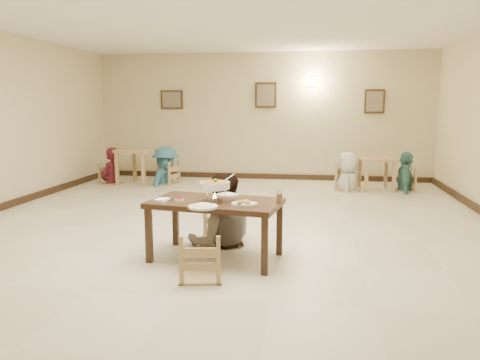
% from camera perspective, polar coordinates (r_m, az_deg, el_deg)
% --- Properties ---
extents(floor, '(10.00, 10.00, 0.00)m').
position_cam_1_polar(floor, '(6.56, -2.22, -6.47)').
color(floor, beige).
rests_on(floor, ground).
extents(ceiling, '(10.00, 10.00, 0.00)m').
position_cam_1_polar(ceiling, '(6.45, -2.40, 20.17)').
color(ceiling, white).
rests_on(ceiling, wall_back).
extents(wall_back, '(10.00, 0.00, 10.00)m').
position_cam_1_polar(wall_back, '(11.28, 2.64, 7.75)').
color(wall_back, beige).
rests_on(wall_back, floor).
extents(baseboard_back, '(8.00, 0.06, 0.12)m').
position_cam_1_polar(baseboard_back, '(11.37, 2.57, 0.47)').
color(baseboard_back, black).
rests_on(baseboard_back, floor).
extents(picture_a, '(0.55, 0.04, 0.45)m').
position_cam_1_polar(picture_a, '(11.68, -8.32, 9.67)').
color(picture_a, '#392712').
rests_on(picture_a, wall_back).
extents(picture_b, '(0.50, 0.04, 0.60)m').
position_cam_1_polar(picture_b, '(11.22, 3.15, 10.29)').
color(picture_b, '#392712').
rests_on(picture_b, wall_back).
extents(picture_c, '(0.45, 0.04, 0.55)m').
position_cam_1_polar(picture_c, '(11.25, 16.09, 9.19)').
color(picture_c, '#392712').
rests_on(picture_c, wall_back).
extents(wall_sconce, '(0.16, 0.05, 0.22)m').
position_cam_1_polar(wall_sconce, '(11.18, 8.90, 11.74)').
color(wall_sconce, '#FFD88C').
rests_on(wall_sconce, wall_back).
extents(main_table, '(1.57, 1.03, 0.69)m').
position_cam_1_polar(main_table, '(5.36, -2.99, -3.35)').
color(main_table, '#392416').
rests_on(main_table, floor).
extents(chair_far, '(0.51, 0.51, 1.09)m').
position_cam_1_polar(chair_far, '(6.03, -2.43, -2.54)').
color(chair_far, tan).
rests_on(chair_far, floor).
extents(chair_near, '(0.44, 0.44, 0.93)m').
position_cam_1_polar(chair_near, '(4.80, -4.83, -6.60)').
color(chair_near, tan).
rests_on(chair_near, floor).
extents(main_diner, '(1.06, 0.93, 1.83)m').
position_cam_1_polar(main_diner, '(5.91, -2.31, 0.84)').
color(main_diner, gray).
rests_on(main_diner, floor).
extents(curry_warmer, '(0.38, 0.34, 0.31)m').
position_cam_1_polar(curry_warmer, '(5.27, -3.11, -0.67)').
color(curry_warmer, silver).
rests_on(curry_warmer, main_table).
extents(rice_plate_far, '(0.27, 0.27, 0.06)m').
position_cam_1_polar(rice_plate_far, '(5.61, -1.55, -1.80)').
color(rice_plate_far, white).
rests_on(rice_plate_far, main_table).
extents(rice_plate_near, '(0.31, 0.31, 0.07)m').
position_cam_1_polar(rice_plate_near, '(4.97, -4.56, -3.23)').
color(rice_plate_near, white).
rests_on(rice_plate_near, main_table).
extents(fried_plate, '(0.28, 0.28, 0.06)m').
position_cam_1_polar(fried_plate, '(5.09, 0.52, -2.85)').
color(fried_plate, white).
rests_on(fried_plate, main_table).
extents(chili_dish, '(0.11, 0.11, 0.02)m').
position_cam_1_polar(chili_dish, '(5.37, -7.41, -2.39)').
color(chili_dish, white).
rests_on(chili_dish, main_table).
extents(napkin_cutlery, '(0.18, 0.26, 0.03)m').
position_cam_1_polar(napkin_cutlery, '(5.36, -9.49, -2.42)').
color(napkin_cutlery, white).
rests_on(napkin_cutlery, main_table).
extents(drink_glass, '(0.07, 0.07, 0.14)m').
position_cam_1_polar(drink_glass, '(5.22, 4.82, -2.10)').
color(drink_glass, white).
rests_on(drink_glass, main_table).
extents(bg_table_left, '(0.94, 0.94, 0.79)m').
position_cam_1_polar(bg_table_left, '(10.75, -12.30, 2.97)').
color(bg_table_left, tan).
rests_on(bg_table_left, floor).
extents(bg_table_right, '(0.77, 0.77, 0.68)m').
position_cam_1_polar(bg_table_right, '(10.18, 16.35, 1.89)').
color(bg_table_right, tan).
rests_on(bg_table_right, floor).
extents(bg_chair_ll, '(0.42, 0.42, 0.91)m').
position_cam_1_polar(bg_chair_ll, '(10.94, -15.44, 1.88)').
color(bg_chair_ll, tan).
rests_on(bg_chair_ll, floor).
extents(bg_chair_lr, '(0.47, 0.47, 1.00)m').
position_cam_1_polar(bg_chair_lr, '(10.63, -9.02, 2.15)').
color(bg_chair_lr, tan).
rests_on(bg_chair_lr, floor).
extents(bg_chair_rl, '(0.49, 0.49, 1.05)m').
position_cam_1_polar(bg_chair_rl, '(10.05, 13.11, 1.78)').
color(bg_chair_rl, tan).
rests_on(bg_chair_rl, floor).
extents(bg_chair_rr, '(0.42, 0.42, 0.89)m').
position_cam_1_polar(bg_chair_rr, '(10.27, 19.55, 1.19)').
color(bg_chair_rr, tan).
rests_on(bg_chair_rr, floor).
extents(bg_diner_a, '(0.54, 0.69, 1.66)m').
position_cam_1_polar(bg_diner_a, '(10.91, -15.53, 3.86)').
color(bg_diner_a, '#4E131E').
rests_on(bg_diner_a, floor).
extents(bg_diner_b, '(0.77, 1.19, 1.73)m').
position_cam_1_polar(bg_diner_b, '(10.59, -9.07, 4.11)').
color(bg_diner_b, teal).
rests_on(bg_diner_b, floor).
extents(bg_diner_c, '(0.61, 0.84, 1.59)m').
position_cam_1_polar(bg_diner_c, '(10.03, 13.17, 3.32)').
color(bg_diner_c, silver).
rests_on(bg_diner_c, floor).
extents(bg_diner_d, '(0.51, 1.00, 1.63)m').
position_cam_1_polar(bg_diner_d, '(10.23, 19.66, 3.26)').
color(bg_diner_d, teal).
rests_on(bg_diner_d, floor).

